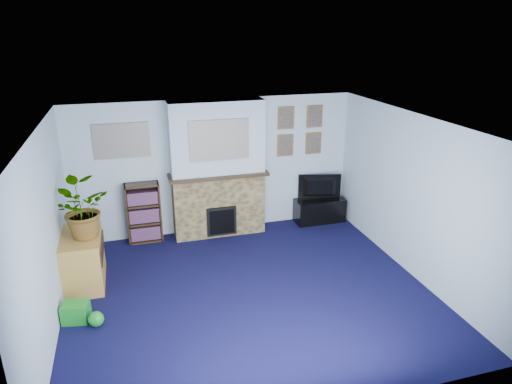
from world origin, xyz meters
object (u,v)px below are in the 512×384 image
object	(u,v)px
tv_stand	(319,210)
television	(320,188)
bookshelf	(144,214)
sideboard	(83,261)

from	to	relation	value
tv_stand	television	distance (m)	0.46
bookshelf	sideboard	size ratio (longest dim) A/B	1.08
tv_stand	sideboard	world-z (taller)	sideboard
tv_stand	bookshelf	size ratio (longest dim) A/B	0.90
television	bookshelf	xyz separation A→B (m)	(-3.26, 0.06, -0.18)
television	sideboard	xyz separation A→B (m)	(-4.19, -1.12, -0.33)
tv_stand	television	bearing A→B (deg)	90.00
television	sideboard	bearing A→B (deg)	28.36
television	bookshelf	world-z (taller)	bookshelf
television	sideboard	distance (m)	4.35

